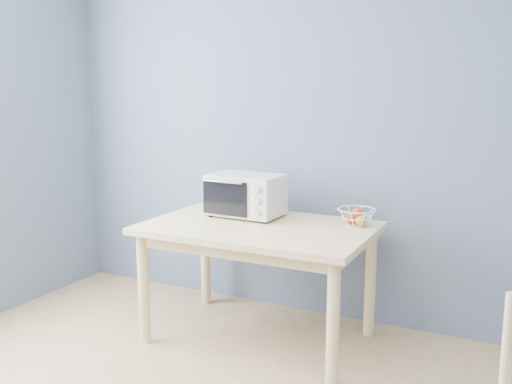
% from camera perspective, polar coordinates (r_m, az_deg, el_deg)
% --- Properties ---
extents(room, '(4.01, 4.51, 2.61)m').
position_cam_1_polar(room, '(1.99, -16.96, 1.52)').
color(room, tan).
rests_on(room, ground).
extents(dining_table, '(1.40, 0.90, 0.75)m').
position_cam_1_polar(dining_table, '(3.57, 0.27, -4.88)').
color(dining_table, '#E3CB88').
rests_on(dining_table, ground).
extents(toaster_oven, '(0.49, 0.36, 0.28)m').
position_cam_1_polar(toaster_oven, '(3.76, -1.30, -0.23)').
color(toaster_oven, beige).
rests_on(toaster_oven, dining_table).
extents(fruit_basket, '(0.23, 0.23, 0.12)m').
position_cam_1_polar(fruit_basket, '(3.56, 10.04, -2.42)').
color(fruit_basket, white).
rests_on(fruit_basket, dining_table).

